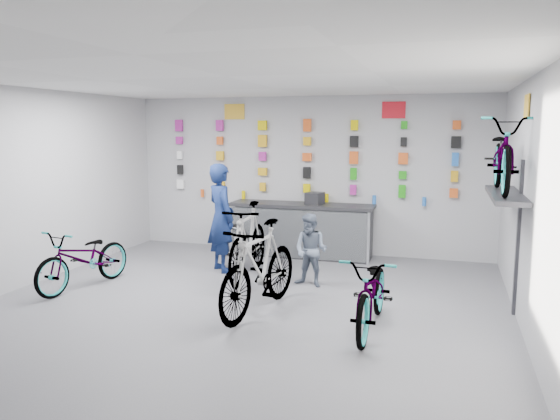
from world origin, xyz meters
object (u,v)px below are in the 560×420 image
(clerk, at_px, (221,218))
(bike_left, at_px, (84,258))
(bike_service, at_px, (248,241))
(bike_center, at_px, (259,268))
(bike_right, at_px, (373,292))
(counter, at_px, (301,231))
(customer, at_px, (311,250))

(clerk, bearing_deg, bike_left, 86.91)
(bike_service, bearing_deg, bike_left, -154.62)
(bike_center, distance_m, bike_service, 1.65)
(bike_left, relative_size, bike_center, 0.89)
(bike_right, distance_m, bike_service, 2.80)
(bike_service, bearing_deg, bike_right, -42.14)
(counter, height_order, bike_center, bike_center)
(bike_center, xyz_separation_m, clerk, (-1.32, 1.82, 0.31))
(bike_left, bearing_deg, bike_center, 5.39)
(bike_center, relative_size, bike_right, 1.10)
(bike_service, xyz_separation_m, customer, (1.06, -0.13, -0.05))
(counter, xyz_separation_m, bike_center, (0.31, -3.24, 0.11))
(bike_center, relative_size, clerk, 1.09)
(bike_center, height_order, bike_right, bike_center)
(bike_center, bearing_deg, bike_service, 124.90)
(bike_center, xyz_separation_m, customer, (0.35, 1.37, -0.04))
(counter, height_order, clerk, clerk)
(counter, bearing_deg, customer, -70.84)
(bike_center, xyz_separation_m, bike_right, (1.50, -0.22, -0.12))
(bike_right, height_order, bike_service, bike_service)
(counter, bearing_deg, clerk, -125.26)
(counter, relative_size, bike_right, 1.50)
(bike_right, height_order, clerk, clerk)
(counter, relative_size, customer, 2.42)
(counter, xyz_separation_m, bike_right, (1.81, -3.46, -0.01))
(bike_center, bearing_deg, bike_left, -175.73)
(counter, bearing_deg, bike_left, -130.68)
(bike_left, bearing_deg, customer, 29.47)
(bike_right, relative_size, customer, 1.62)
(counter, height_order, bike_right, counter)
(counter, xyz_separation_m, bike_service, (-0.41, -1.75, 0.12))
(counter, relative_size, bike_service, 1.34)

